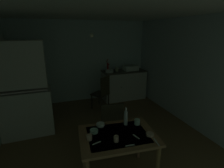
# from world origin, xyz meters

# --- Properties ---
(ground_plane) EXTENTS (5.07, 5.07, 0.00)m
(ground_plane) POSITION_xyz_m (0.00, 0.00, 0.00)
(ground_plane) COLOR brown
(wall_back) EXTENTS (4.10, 0.10, 2.44)m
(wall_back) POSITION_xyz_m (0.00, 2.09, 1.22)
(wall_back) COLOR silver
(wall_back) RESTS_ON ground
(wall_right) EXTENTS (0.10, 4.17, 2.44)m
(wall_right) POSITION_xyz_m (2.05, 0.00, 1.22)
(wall_right) COLOR silver
(wall_right) RESTS_ON ground
(ceiling_slab) EXTENTS (4.10, 4.17, 0.10)m
(ceiling_slab) POSITION_xyz_m (0.00, 0.00, 2.49)
(ceiling_slab) COLOR silver
(hutch_cabinet) EXTENTS (0.99, 0.52, 1.96)m
(hutch_cabinet) POSITION_xyz_m (-1.48, 0.53, 0.92)
(hutch_cabinet) COLOR beige
(hutch_cabinet) RESTS_ON ground
(counter_cabinet) EXTENTS (1.37, 0.64, 0.93)m
(counter_cabinet) POSITION_xyz_m (1.23, 1.72, 0.46)
(counter_cabinet) COLOR beige
(counter_cabinet) RESTS_ON ground
(sink_basin) EXTENTS (0.44, 0.34, 0.15)m
(sink_basin) POSITION_xyz_m (1.46, 1.72, 1.00)
(sink_basin) COLOR silver
(sink_basin) RESTS_ON counter_cabinet
(hand_pump) EXTENTS (0.05, 0.27, 0.39)m
(hand_pump) POSITION_xyz_m (0.71, 1.76, 1.10)
(hand_pump) COLOR #B21E19
(hand_pump) RESTS_ON counter_cabinet
(mixing_bowl_counter) EXTENTS (0.24, 0.24, 0.08)m
(mixing_bowl_counter) POSITION_xyz_m (0.73, 1.67, 0.97)
(mixing_bowl_counter) COLOR white
(mixing_bowl_counter) RESTS_ON counter_cabinet
(stoneware_crock) EXTENTS (0.10, 0.10, 0.12)m
(stoneware_crock) POSITION_xyz_m (0.99, 1.74, 0.99)
(stoneware_crock) COLOR beige
(stoneware_crock) RESTS_ON counter_cabinet
(dining_table) EXTENTS (1.13, 0.86, 0.74)m
(dining_table) POSITION_xyz_m (-0.13, -1.22, 0.64)
(dining_table) COLOR #8C5D3E
(dining_table) RESTS_ON ground
(chair_far_side) EXTENTS (0.44, 0.44, 0.98)m
(chair_far_side) POSITION_xyz_m (-0.02, -0.62, 0.51)
(chair_far_side) COLOR #2A2619
(chair_far_side) RESTS_ON ground
(chair_by_counter) EXTENTS (0.56, 0.56, 0.96)m
(chair_by_counter) POSITION_xyz_m (0.34, 1.15, 0.50)
(chair_by_counter) COLOR #312A1D
(chair_by_counter) RESTS_ON ground
(serving_bowl_wide) EXTENTS (0.12, 0.12, 0.04)m
(serving_bowl_wide) POSITION_xyz_m (-0.30, -0.92, 0.76)
(serving_bowl_wide) COLOR white
(serving_bowl_wide) RESTS_ON dining_table
(soup_bowl_small) EXTENTS (0.12, 0.12, 0.04)m
(soup_bowl_small) POSITION_xyz_m (-0.44, -1.06, 0.76)
(soup_bowl_small) COLOR #ADD1C1
(soup_bowl_small) RESTS_ON dining_table
(sauce_dish) EXTENTS (0.11, 0.11, 0.03)m
(sauce_dish) POSITION_xyz_m (0.27, -1.39, 0.76)
(sauce_dish) COLOR tan
(sauce_dish) RESTS_ON dining_table
(teacup_mint) EXTENTS (0.09, 0.09, 0.09)m
(teacup_mint) POSITION_xyz_m (0.24, -1.07, 0.79)
(teacup_mint) COLOR #ADD1C1
(teacup_mint) RESTS_ON dining_table
(teacup_cream) EXTENTS (0.07, 0.07, 0.08)m
(teacup_cream) POSITION_xyz_m (-0.21, -1.36, 0.78)
(teacup_cream) COLOR tan
(teacup_cream) RESTS_ON dining_table
(mug_tall) EXTENTS (0.07, 0.07, 0.08)m
(mug_tall) POSITION_xyz_m (-0.53, -1.21, 0.78)
(mug_tall) COLOR tan
(mug_tall) RESTS_ON dining_table
(glass_bottle) EXTENTS (0.06, 0.06, 0.29)m
(glass_bottle) POSITION_xyz_m (0.08, -1.02, 0.86)
(glass_bottle) COLOR #B7BCC1
(glass_bottle) RESTS_ON dining_table
(table_knife) EXTENTS (0.04, 0.17, 0.00)m
(table_knife) POSITION_xyz_m (0.27, -1.55, 0.75)
(table_knife) COLOR silver
(table_knife) RESTS_ON dining_table
(teaspoon_near_bowl) EXTENTS (0.13, 0.03, 0.00)m
(teaspoon_near_bowl) POSITION_xyz_m (-0.08, -1.50, 0.75)
(teaspoon_near_bowl) COLOR beige
(teaspoon_near_bowl) RESTS_ON dining_table
(teaspoon_by_cup) EXTENTS (0.05, 0.13, 0.00)m
(teaspoon_by_cup) POSITION_xyz_m (0.08, -1.36, 0.75)
(teaspoon_by_cup) COLOR beige
(teaspoon_by_cup) RESTS_ON dining_table
(serving_spoon) EXTENTS (0.13, 0.05, 0.00)m
(serving_spoon) POSITION_xyz_m (-0.47, -1.31, 0.75)
(serving_spoon) COLOR beige
(serving_spoon) RESTS_ON dining_table
(pendant_bulb) EXTENTS (0.08, 0.08, 0.08)m
(pendant_bulb) POSITION_xyz_m (-0.14, 0.14, 2.05)
(pendant_bulb) COLOR #F9EFCC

